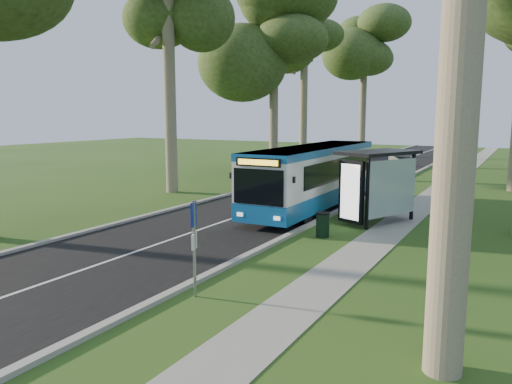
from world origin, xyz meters
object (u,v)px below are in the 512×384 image
Objects in this scene: bus at (314,177)px; car_white at (289,163)px; bus_shelter at (378,173)px; car_silver at (355,152)px; bus_stop_sign at (194,237)px; litter_bin at (323,225)px.

car_white is at bearing 118.92° from bus.
bus_shelter is 0.97× the size of car_silver.
bus_stop_sign reaches higher than car_white.
bus reaches higher than car_white.
car_silver is (-7.08, 28.39, -0.88)m from bus.
car_white is at bearing 149.45° from bus_shelter.
bus reaches higher than bus_stop_sign.
bus_shelter is 0.96× the size of car_white.
bus_stop_sign is at bearing -75.73° from bus_shelter.
bus_stop_sign is at bearing -94.13° from litter_bin.
bus_shelter is at bearing -66.62° from car_white.
car_white reaches higher than car_silver.
car_silver is (0.57, 14.87, -0.03)m from car_white.
bus_shelter is 3.70m from litter_bin.
bus is at bearing 115.92° from litter_bin.
bus is 4.05m from bus_shelter.
bus_shelter is 32.09m from car_silver.
bus reaches higher than litter_bin.
bus is 2.80× the size of car_silver.
bus_stop_sign is at bearing -82.34° from car_white.
litter_bin is (0.52, 7.23, -1.05)m from bus_stop_sign.
litter_bin is (2.41, -4.96, -1.08)m from bus.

